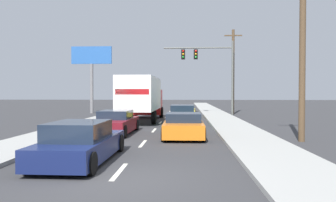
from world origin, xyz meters
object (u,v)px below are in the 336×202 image
at_px(utility_pole_near, 303,40).
at_px(car_orange, 183,126).
at_px(car_yellow, 185,112).
at_px(utility_pole_mid, 233,71).
at_px(box_truck, 142,96).
at_px(car_green, 182,116).
at_px(traffic_signal_mast, 205,61).
at_px(roadside_billboard, 92,65).
at_px(car_maroon, 115,123).
at_px(car_navy, 81,143).

bearing_deg(utility_pole_near, car_orange, 166.91).
relative_size(car_yellow, utility_pole_mid, 0.49).
relative_size(box_truck, car_yellow, 2.21).
xyz_separation_m(utility_pole_near, utility_pole_mid, (-0.35, 18.88, -0.10)).
bearing_deg(car_green, utility_pole_mid, 65.96).
height_order(traffic_signal_mast, roadside_billboard, traffic_signal_mast).
bearing_deg(car_maroon, car_green, 54.70).
distance_m(car_maroon, traffic_signal_mast, 17.08).
xyz_separation_m(car_maroon, traffic_signal_mast, (5.71, 15.36, 4.82)).
xyz_separation_m(car_yellow, car_green, (-0.20, -6.88, 0.11)).
distance_m(box_truck, roadside_billboard, 12.25).
bearing_deg(car_orange, utility_pole_mid, 74.15).
bearing_deg(car_navy, car_green, 75.57).
xyz_separation_m(car_green, utility_pole_near, (5.48, -7.39, 3.98)).
bearing_deg(car_yellow, car_green, -91.70).
relative_size(car_green, utility_pole_mid, 0.51).
bearing_deg(car_orange, utility_pole_near, -13.09).
height_order(car_maroon, utility_pole_near, utility_pole_near).
distance_m(car_maroon, car_orange, 3.85).
distance_m(car_navy, car_green, 12.56).
bearing_deg(traffic_signal_mast, car_navy, -103.19).
distance_m(car_green, utility_pole_near, 10.02).
xyz_separation_m(car_green, roadside_billboard, (-9.95, 12.36, 4.60)).
xyz_separation_m(car_orange, utility_pole_mid, (5.01, 17.64, 3.94)).
bearing_deg(utility_pole_near, car_yellow, 110.27).
bearing_deg(roadside_billboard, car_maroon, -69.82).
distance_m(car_yellow, car_green, 6.89).
distance_m(car_yellow, traffic_signal_mast, 6.28).
relative_size(car_orange, utility_pole_mid, 0.52).
xyz_separation_m(utility_pole_near, roadside_billboard, (-15.43, 19.75, 0.62)).
bearing_deg(car_yellow, traffic_signal_mast, 60.64).
distance_m(box_truck, car_navy, 14.95).
bearing_deg(box_truck, roadside_billboard, 125.28).
relative_size(car_maroon, car_navy, 0.98).
bearing_deg(car_orange, traffic_signal_mast, 82.99).
height_order(box_truck, car_maroon, box_truck).
relative_size(car_yellow, roadside_billboard, 0.59).
distance_m(utility_pole_mid, roadside_billboard, 15.12).
bearing_deg(car_orange, car_navy, -118.37).
height_order(traffic_signal_mast, utility_pole_mid, utility_pole_mid).
relative_size(car_yellow, utility_pole_near, 0.48).
distance_m(car_yellow, roadside_billboard, 12.46).
bearing_deg(utility_pole_mid, box_truck, -133.29).
relative_size(car_orange, roadside_billboard, 0.62).
xyz_separation_m(car_yellow, utility_pole_near, (5.27, -14.28, 4.09)).
distance_m(car_orange, traffic_signal_mast, 17.29).
relative_size(car_yellow, car_green, 0.95).
distance_m(traffic_signal_mast, roadside_billboard, 12.26).
distance_m(car_navy, utility_pole_near, 10.62).
height_order(car_navy, roadside_billboard, roadside_billboard).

